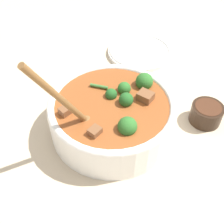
# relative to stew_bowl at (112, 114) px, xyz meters

# --- Properties ---
(ground_plane) EXTENTS (4.00, 4.00, 0.00)m
(ground_plane) POSITION_rel_stew_bowl_xyz_m (0.00, -0.00, -0.05)
(ground_plane) COLOR #C6B293
(stew_bowl) EXTENTS (0.31, 0.27, 0.26)m
(stew_bowl) POSITION_rel_stew_bowl_xyz_m (0.00, 0.00, 0.00)
(stew_bowl) COLOR white
(stew_bowl) RESTS_ON ground_plane
(condiment_bowl) EXTENTS (0.07, 0.07, 0.05)m
(condiment_bowl) POSITION_rel_stew_bowl_xyz_m (-0.20, 0.09, -0.02)
(condiment_bowl) COLOR black
(condiment_bowl) RESTS_ON ground_plane
(empty_plate) EXTENTS (0.20, 0.20, 0.02)m
(empty_plate) POSITION_rel_stew_bowl_xyz_m (-0.23, -0.22, -0.04)
(empty_plate) COLOR white
(empty_plate) RESTS_ON ground_plane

